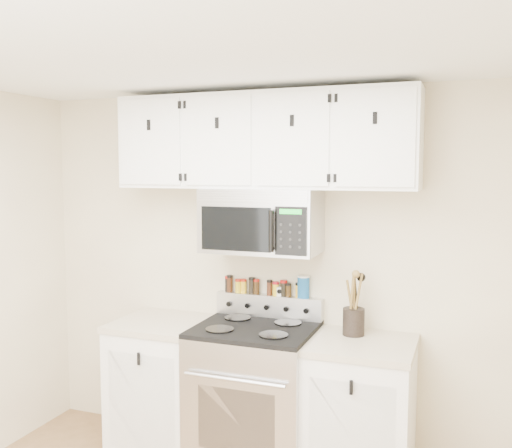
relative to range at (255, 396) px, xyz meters
The scene contains 21 objects.
back_wall 0.83m from the range, 90.00° to the left, with size 3.50×0.01×2.50m, color tan.
ceiling 2.46m from the range, 90.00° to the right, with size 3.50×3.50×0.01m, color white.
range is the anchor object (origin of this frame).
base_cabinet_left 0.69m from the range, behind, with size 0.64×0.62×0.92m.
base_cabinet_right 0.69m from the range, ahead, with size 0.64×0.62×0.92m.
microwave 1.15m from the range, 89.77° to the left, with size 0.76×0.44×0.42m.
upper_cabinets 1.67m from the range, 90.00° to the left, with size 2.00×0.35×0.62m.
utensil_crock 0.83m from the range, 12.86° to the left, with size 0.14×0.14×0.40m.
kitchen_timer 0.71m from the range, 73.89° to the left, with size 0.05×0.05×0.06m, color white.
salt_canister 0.78m from the range, 49.02° to the left, with size 0.08×0.08×0.15m.
spice_jar_0 0.79m from the range, 137.90° to the left, with size 0.04×0.04×0.11m.
spice_jar_1 0.79m from the range, 136.44° to the left, with size 0.04×0.04×0.12m.
spice_jar_2 0.76m from the range, 129.09° to the left, with size 0.05×0.05×0.10m.
spice_jar_3 0.75m from the range, 123.85° to the left, with size 0.04×0.04×0.10m.
spice_jar_4 0.74m from the range, 114.32° to the left, with size 0.05×0.05×0.11m.
spice_jar_5 0.73m from the range, 108.35° to the left, with size 0.04×0.04×0.10m.
spice_jar_6 0.72m from the range, 89.52° to the left, with size 0.04×0.04×0.11m.
spice_jar_7 0.72m from the range, 80.32° to the left, with size 0.04×0.04×0.10m.
spice_jar_8 0.73m from the range, 69.53° to the left, with size 0.05×0.05×0.11m.
spice_jar_9 0.73m from the range, 63.81° to the left, with size 0.04×0.04×0.09m.
spice_jar_10 0.75m from the range, 53.59° to the left, with size 0.04×0.04×0.10m.
Camera 1 is at (1.27, -1.95, 1.97)m, focal length 40.00 mm.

